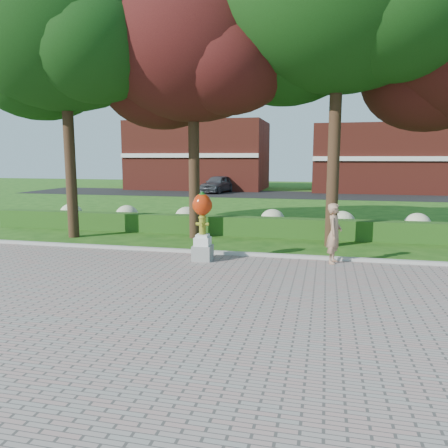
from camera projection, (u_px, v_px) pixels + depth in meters
ground at (201, 279)px, 11.98m from camera, size 100.00×100.00×0.00m
walkway at (141, 336)px, 8.13m from camera, size 40.00×14.00×0.04m
curb at (225, 253)px, 14.86m from camera, size 40.00×0.18×0.15m
lawn_hedge at (246, 226)px, 18.66m from camera, size 24.00×0.70×0.80m
hydrangea_row at (263, 220)px, 19.47m from camera, size 20.10×1.10×0.99m
street at (288, 195)px, 38.93m from camera, size 50.00×8.00×0.02m
building_left at (199, 156)px, 46.43m from camera, size 14.00×8.00×7.00m
building_right at (377, 159)px, 42.43m from camera, size 12.00×8.00×6.40m
tree_far_left at (62, 39)px, 17.27m from camera, size 9.00×7.68×11.66m
tree_mid_left at (191, 55)px, 17.20m from camera, size 8.25×7.04×10.69m
tree_mid_right at (336, 4)px, 15.30m from camera, size 9.75×8.32×12.64m
hydrant_sculpture at (202, 224)px, 13.87m from camera, size 0.64×0.61×2.20m
woman at (334, 233)px, 13.53m from camera, size 0.57×0.76×1.88m
parked_car at (218, 184)px, 41.22m from camera, size 2.82×5.12×1.65m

